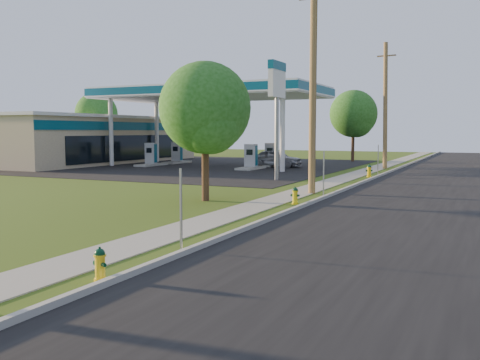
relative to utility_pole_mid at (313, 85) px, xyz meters
name	(u,v)px	position (x,y,z in m)	size (l,w,h in m)	color
ground_plane	(38,301)	(0.60, -17.00, -4.95)	(140.00, 140.00, 0.00)	#3B5416
road	(403,226)	(5.10, -7.00, -4.94)	(8.00, 120.00, 0.02)	black
curb	(279,215)	(1.10, -7.00, -4.88)	(0.15, 120.00, 0.15)	#A4A297
sidewalk	(232,213)	(-0.65, -7.00, -4.94)	(1.50, 120.00, 0.03)	gray
forecourt	(190,165)	(-15.40, 15.00, -4.94)	(26.00, 28.00, 0.02)	black
utility_pole_mid	(313,85)	(0.00, 0.00, 0.00)	(1.40, 0.32, 9.80)	brown
utility_pole_far	(385,105)	(0.00, 18.00, -0.15)	(1.40, 0.32, 9.50)	brown
sign_post_near	(181,211)	(0.85, -12.80, -3.95)	(0.05, 0.04, 2.00)	gray
sign_post_mid	(324,174)	(0.85, -1.00, -3.95)	(0.05, 0.04, 2.00)	gray
sign_post_far	(378,160)	(0.85, 11.20, -3.95)	(0.05, 0.04, 2.00)	gray
gas_canopy	(210,94)	(-13.40, 15.00, 0.94)	(18.18, 9.18, 6.40)	silver
fuel_pump_nw	(151,157)	(-17.90, 13.00, -4.23)	(1.20, 3.20, 1.90)	#A4A297
fuel_pump_ne	(251,160)	(-8.90, 13.00, -4.23)	(1.20, 3.20, 1.90)	#A4A297
fuel_pump_sw	(177,155)	(-17.90, 17.00, -4.23)	(1.20, 3.20, 1.90)	#A4A297
fuel_pump_se	(271,157)	(-8.90, 17.00, -4.23)	(1.20, 3.20, 1.90)	#A4A297
convenience_store	(87,139)	(-26.38, 15.00, -2.82)	(10.40, 22.40, 4.25)	tan
price_pylon	(277,86)	(-3.90, 5.50, 0.48)	(0.34, 2.04, 6.85)	gray
tree_verge	(206,111)	(-3.10, -4.39, -1.29)	(3.76, 3.76, 5.70)	#362516
tree_lot	(354,116)	(-4.32, 26.36, -0.64)	(4.42, 4.42, 6.70)	#362516
tree_back	(97,115)	(-33.24, 24.57, -0.31)	(4.76, 4.76, 7.22)	#362516
hydrant_near	(100,264)	(0.73, -15.57, -4.63)	(0.34, 0.31, 0.66)	yellow
hydrant_mid	(295,196)	(0.51, -3.73, -4.61)	(0.36, 0.32, 0.70)	yellow
hydrant_far	(369,171)	(0.56, 9.90, -4.55)	(0.42, 0.38, 0.82)	gold
car_silver	(276,158)	(-8.12, 16.13, -4.25)	(1.67, 4.14, 1.41)	#A3A5A9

